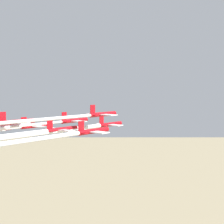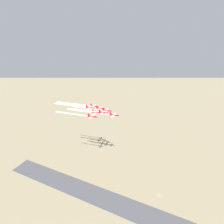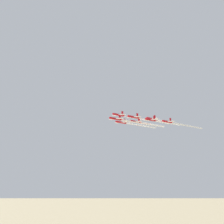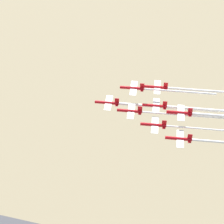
% 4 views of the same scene
% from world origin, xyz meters
% --- Properties ---
extents(jet_0, '(10.58, 11.01, 3.68)m').
position_xyz_m(jet_0, '(42.32, -55.59, 139.87)').
color(jet_0, '#B20C14').
extents(jet_1, '(10.58, 11.01, 3.68)m').
position_xyz_m(jet_1, '(38.04, -67.24, 141.58)').
color(jet_1, '#B20C14').
extents(jet_2, '(10.58, 11.01, 3.68)m').
position_xyz_m(jet_2, '(50.43, -64.98, 144.29)').
color(jet_2, '#B20C14').
extents(jet_3, '(10.58, 11.01, 3.68)m').
position_xyz_m(jet_3, '(33.77, -78.89, 140.35)').
color(jet_3, '#B20C14').
extents(jet_4, '(10.58, 11.01, 3.68)m').
position_xyz_m(jet_4, '(46.15, -76.63, 140.17)').
color(jet_4, '#B20C14').
extents(jet_5, '(10.58, 11.01, 3.68)m').
position_xyz_m(jet_5, '(58.53, -74.38, 140.77)').
color(jet_5, '#B20C14').
extents(jet_6, '(10.58, 11.01, 3.68)m').
position_xyz_m(jet_6, '(29.50, -90.54, 139.63)').
color(jet_6, '#B20C14').
extents(jet_7, '(10.58, 11.01, 3.68)m').
position_xyz_m(jet_7, '(41.88, -88.29, 142.78)').
color(jet_7, '#B20C14').
extents(smoke_trail_0, '(9.19, 43.76, 1.28)m').
position_xyz_m(smoke_trail_0, '(47.19, -82.31, 139.81)').
color(smoke_trail_0, white).
extents(smoke_trail_1, '(8.11, 40.66, 0.73)m').
position_xyz_m(smoke_trail_1, '(42.64, -92.46, 141.53)').
color(smoke_trail_1, white).
extents(smoke_trail_2, '(6.60, 31.81, 0.84)m').
position_xyz_m(smoke_trail_2, '(54.21, -85.77, 144.23)').
color(smoke_trail_2, white).
extents(smoke_trail_3, '(6.93, 34.31, 0.71)m').
position_xyz_m(smoke_trail_3, '(37.79, -100.94, 140.29)').
color(smoke_trail_3, white).
extents(smoke_trail_4, '(7.05, 32.25, 1.24)m').
position_xyz_m(smoke_trail_4, '(49.98, -97.61, 140.12)').
color(smoke_trail_4, white).
extents(smoke_trail_5, '(8.25, 39.75, 1.06)m').
position_xyz_m(smoke_trail_5, '(63.04, -99.11, 140.71)').
color(smoke_trail_5, white).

